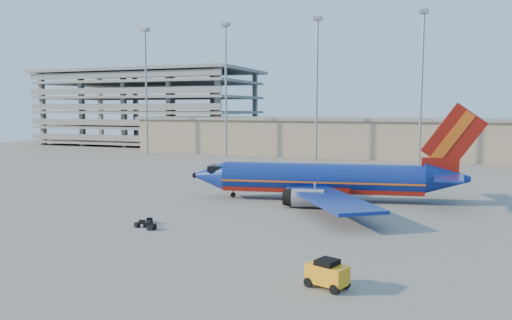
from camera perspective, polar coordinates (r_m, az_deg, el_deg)
name	(u,v)px	position (r m, az deg, el deg)	size (l,w,h in m)	color
ground	(261,201)	(57.20, 0.53, -4.74)	(220.00, 220.00, 0.00)	slate
terminal_building	(398,138)	(111.31, 15.92, 2.48)	(122.00, 16.00, 8.50)	gray
parking_garage	(150,104)	(150.71, -11.98, 6.25)	(62.00, 32.00, 21.40)	slate
light_mast_row	(368,72)	(100.02, 12.64, 9.79)	(101.60, 1.60, 28.65)	gray
aircraft_main	(328,180)	(57.96, 8.21, -2.26)	(32.91, 31.37, 11.23)	navy
baggage_tug	(327,273)	(30.53, 8.12, -12.68)	(2.74, 2.19, 1.72)	orange
luggage_pile	(148,224)	(46.38, -12.27, -7.14)	(2.68, 3.10, 0.54)	black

